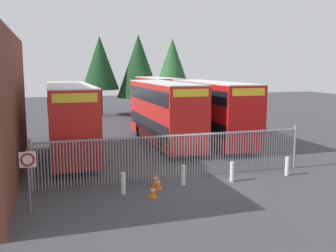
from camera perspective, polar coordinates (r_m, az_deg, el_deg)
The scene contains 17 objects.
ground_plane at distance 27.31m, azimuth -2.47°, elevation -2.96°, with size 100.00×100.00×0.00m, color #3D3D42.
palisade_fence at distance 19.33m, azimuth 1.19°, elevation -4.19°, with size 13.65×0.14×2.35m.
double_decker_bus_near_gate at distance 28.49m, azimuth 6.34°, elevation 2.40°, with size 2.54×10.81×4.42m.
double_decker_bus_behind_fence_left at distance 24.63m, azimuth -14.07°, elevation 1.24°, with size 2.54×10.81×4.42m.
double_decker_bus_behind_fence_right at distance 27.55m, azimuth -0.59°, elevation 2.25°, with size 2.54×10.81×4.42m.
double_decker_bus_far_back at distance 40.20m, azimuth -1.68°, elevation 4.23°, with size 2.54×10.81×4.42m.
bollard_near_left at distance 17.25m, azimuth -6.53°, elevation -8.25°, with size 0.20×0.20×0.95m, color silver.
bollard_center_front at distance 18.34m, azimuth 2.24°, elevation -7.17°, with size 0.20×0.20×0.95m, color silver.
bollard_near_right at distance 19.20m, azimuth 9.27°, elevation -6.56°, with size 0.20×0.20×0.95m, color silver.
bollard_far_right at distance 20.88m, azimuth 16.89°, elevation -5.60°, with size 0.20×0.20×0.95m, color silver.
traffic_cone_by_gate at distance 17.82m, azimuth -1.44°, elevation -8.26°, with size 0.34×0.34×0.59m.
traffic_cone_mid_forecourt at distance 16.70m, azimuth -2.21°, elevation -9.43°, with size 0.34×0.34×0.59m.
traffic_cone_near_kerb at distance 18.38m, azimuth -1.84°, elevation -7.74°, with size 0.34×0.34×0.59m.
speed_limit_sign_post at distance 15.56m, azimuth -19.66°, elevation -5.58°, with size 0.60×0.14×2.40m.
tree_tall_back at distance 45.55m, azimuth -4.29°, elevation 8.65°, with size 5.00×5.00×9.13m.
tree_short_side at distance 44.87m, azimuth -9.84°, elevation 9.00°, with size 4.13×4.13×8.87m.
tree_mid_row at distance 43.07m, azimuth 0.63°, elevation 8.80°, with size 4.05×4.05×8.55m.
Camera 1 is at (-6.74, -17.90, 5.44)m, focal length 41.99 mm.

